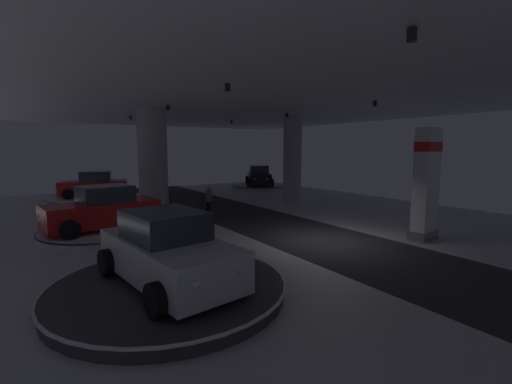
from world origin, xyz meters
The scene contains 14 objects.
ground centered at (0.00, 0.00, -0.02)m, with size 24.00×44.00×0.06m.
ceiling_with_spotlights centered at (0.00, 0.00, 5.55)m, with size 24.00×44.00×0.39m.
column_left centered at (-4.16, 7.89, 2.75)m, with size 1.41×1.41×5.50m.
column_right centered at (4.67, 7.86, 2.75)m, with size 1.15×1.15×5.50m.
brand_sign_pylon centered at (3.35, -1.87, 2.21)m, with size 1.34×0.80×4.28m.
display_platform_deep_left centered at (-5.73, 16.29, 0.15)m, with size 6.01×6.01×0.26m.
display_car_deep_left centered at (-5.70, 16.28, 1.03)m, with size 4.52×3.06×1.71m.
display_platform_deep_right centered at (7.42, 15.84, 0.18)m, with size 4.81×4.81×0.33m.
display_car_deep_right centered at (7.43, 15.86, 1.10)m, with size 3.65×4.55×1.71m.
display_platform_near_left centered at (-6.69, -1.59, 0.18)m, with size 5.59×5.59×0.33m.
display_car_near_left centered at (-6.70, -1.56, 1.09)m, with size 2.67×4.40×1.71m.
display_platform_mid_left centered at (-7.01, 5.37, 0.19)m, with size 4.70×4.70×0.33m.
display_car_mid_left centered at (-6.98, 5.37, 1.10)m, with size 4.42×2.72×1.71m.
visitor_walking_near centered at (-1.56, 7.05, 0.91)m, with size 0.32×0.32×1.59m.
Camera 1 is at (-9.31, -9.43, 3.51)m, focal length 24.47 mm.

